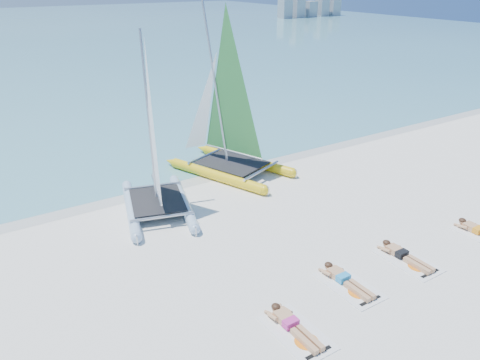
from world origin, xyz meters
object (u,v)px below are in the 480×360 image
(sunbather_a, at_px, (292,324))
(towel_a, at_px, (297,333))
(sunbather_d, at_px, (480,231))
(towel_b, at_px, (349,286))
(towel_c, at_px, (408,261))
(catamaran_yellow, at_px, (222,119))
(sunbather_c, at_px, (403,255))
(catamaran_blue, at_px, (154,160))
(sunbather_b, at_px, (344,279))

(sunbather_a, bearing_deg, towel_a, -90.00)
(sunbather_a, xyz_separation_m, sunbather_d, (7.73, 0.19, 0.00))
(towel_b, relative_size, towel_c, 1.00)
(catamaran_yellow, height_order, sunbather_c, catamaran_yellow)
(towel_b, height_order, towel_c, same)
(catamaran_blue, relative_size, sunbather_b, 3.59)
(catamaran_yellow, bearing_deg, towel_c, -104.46)
(towel_a, height_order, sunbather_d, sunbather_d)
(towel_a, bearing_deg, sunbather_d, 2.82)
(catamaran_yellow, bearing_deg, towel_a, -131.66)
(catamaran_blue, height_order, towel_a, catamaran_blue)
(catamaran_blue, xyz_separation_m, sunbather_b, (2.48, -6.70, -1.73))
(catamaran_yellow, relative_size, towel_c, 3.78)
(sunbather_a, distance_m, sunbather_d, 7.73)
(catamaran_blue, height_order, towel_c, catamaran_blue)
(catamaran_yellow, distance_m, towel_c, 9.14)
(catamaran_blue, xyz_separation_m, towel_a, (0.19, -7.53, -1.84))
(sunbather_a, relative_size, towel_b, 0.93)
(catamaran_blue, relative_size, towel_c, 3.35)
(catamaran_blue, height_order, sunbather_b, catamaran_blue)
(towel_a, distance_m, sunbather_b, 2.44)
(catamaran_blue, height_order, towel_b, catamaran_blue)
(towel_a, height_order, towel_b, same)
(towel_c, bearing_deg, sunbather_a, -175.17)
(towel_b, bearing_deg, sunbather_b, 90.00)
(sunbather_b, xyz_separation_m, sunbather_c, (2.27, -0.06, 0.00))
(catamaran_blue, height_order, sunbather_d, catamaran_blue)
(catamaran_blue, relative_size, towel_a, 3.35)
(sunbather_a, bearing_deg, catamaran_blue, 91.51)
(towel_a, height_order, sunbather_c, sunbather_c)
(catamaran_yellow, bearing_deg, sunbather_a, -132.05)
(sunbather_a, height_order, sunbather_c, same)
(sunbather_d, bearing_deg, sunbather_a, -178.60)
(sunbather_b, bearing_deg, towel_b, -90.00)
(catamaran_blue, bearing_deg, towel_a, -72.59)
(towel_b, relative_size, sunbather_d, 1.07)
(towel_a, relative_size, sunbather_a, 1.07)
(towel_a, xyz_separation_m, sunbather_a, (0.00, 0.19, 0.11))
(towel_a, bearing_deg, towel_b, 15.57)
(towel_a, relative_size, towel_c, 1.00)
(towel_a, xyz_separation_m, towel_b, (2.29, 0.64, 0.00))
(catamaran_yellow, xyz_separation_m, towel_b, (-1.29, -8.76, -2.19))
(sunbather_d, bearing_deg, catamaran_blue, 137.96)
(sunbather_a, bearing_deg, towel_c, 4.83)
(sunbather_b, distance_m, sunbather_d, 5.46)
(towel_b, bearing_deg, catamaran_yellow, 81.64)
(towel_b, distance_m, sunbather_c, 2.28)
(sunbather_b, bearing_deg, catamaran_blue, 110.34)
(towel_c, bearing_deg, sunbather_b, 173.67)
(towel_b, height_order, sunbather_d, sunbather_d)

